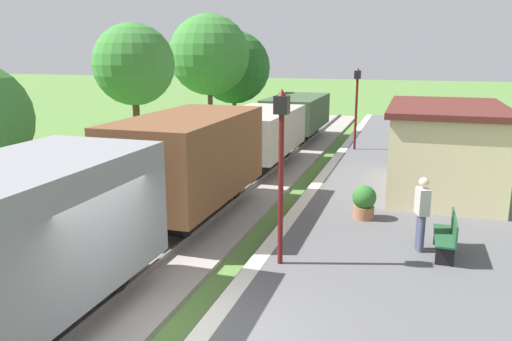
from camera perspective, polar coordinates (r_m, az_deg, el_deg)
platform_edge_stripe at (r=8.53m, az=-6.35°, el=-18.01°), size 0.36×60.00×0.01m
track_ballast at (r=9.96m, az=-21.81°, el=-15.33°), size 3.80×60.00×0.12m
rail_near at (r=9.50m, az=-18.37°, el=-15.61°), size 0.07×60.00×0.14m
rail_far at (r=10.34m, az=-25.07°, el=-13.75°), size 0.07×60.00×0.14m
freight_train at (r=16.33m, az=-3.85°, el=2.26°), size 2.50×26.00×2.72m
station_hut at (r=17.28m, az=20.36°, el=2.40°), size 3.50×5.80×2.78m
bench_near_hut at (r=12.02m, az=20.76°, el=-6.80°), size 0.42×1.50×0.91m
bench_down_platform at (r=21.61m, az=19.44°, el=2.00°), size 0.42×1.50×0.91m
person_waiting at (r=11.96m, az=18.13°, el=-4.36°), size 0.35×0.44×1.71m
potted_planter at (r=13.97m, az=12.05°, el=-3.43°), size 0.64×0.64×0.92m
lamp_post_near at (r=10.28m, az=2.86°, el=2.78°), size 0.28×0.28×3.70m
lamp_post_far at (r=23.49m, az=11.27°, el=8.49°), size 0.28×0.28×3.70m
tree_trackside_far at (r=21.29m, az=-13.58°, el=11.48°), size 3.28×3.28×5.78m
tree_field_left at (r=28.91m, az=-5.27°, el=12.81°), size 4.45×4.45×6.68m
tree_field_distant at (r=33.87m, az=-2.49°, el=11.50°), size 4.72×4.72×5.97m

